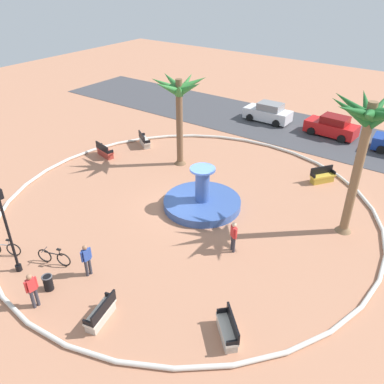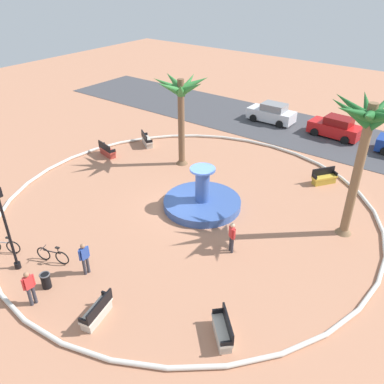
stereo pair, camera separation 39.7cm
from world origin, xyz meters
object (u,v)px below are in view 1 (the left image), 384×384
bicycle_red_frame (4,248)px  bench_southwest (228,331)px  fountain (202,201)px  parked_car_leftmost (268,113)px  bench_north (322,177)px  bicycle_by_lamppost (54,257)px  person_cyclist_helmet (32,289)px  person_pedestrian_stroll (234,235)px  person_cyclist_photo (87,259)px  palm_tree_by_curb (367,129)px  trash_bin (48,282)px  parked_car_second (332,127)px  bench_southeast (101,314)px  lamppost (6,224)px  palm_tree_near_fountain (179,98)px  bench_east (144,141)px

bicycle_red_frame → bench_southwest: bearing=10.8°
fountain → parked_car_leftmost: fountain is taller
bench_north → parked_car_leftmost: bearing=134.5°
bicycle_by_lamppost → parked_car_leftmost: size_ratio=0.41×
bench_southwest → bicycle_by_lamppost: 8.74m
person_cyclist_helmet → person_pedestrian_stroll: size_ratio=1.02×
bench_southwest → person_pedestrian_stroll: (-2.46, 4.52, 0.58)m
person_cyclist_photo → person_pedestrian_stroll: bearing=50.1°
palm_tree_by_curb → person_cyclist_helmet: 15.86m
person_pedestrian_stroll → trash_bin: bearing=-126.4°
parked_car_second → bicycle_red_frame: bearing=-107.6°
bicycle_by_lamppost → bench_north: bearing=64.1°
trash_bin → bench_southeast: bearing=2.5°
bench_north → trash_bin: (-6.09, -16.13, 0.04)m
bench_north → bicycle_by_lamppost: (-7.24, -14.93, 0.04)m
bench_southeast → bicycle_red_frame: (-6.73, 0.07, 0.04)m
bench_north → parked_car_leftmost: size_ratio=0.40×
lamppost → person_cyclist_photo: bearing=30.9°
bench_southeast → bench_north: bearing=79.4°
person_cyclist_helmet → person_cyclist_photo: bearing=83.3°
palm_tree_by_curb → parked_car_leftmost: 16.95m
parked_car_leftmost → trash_bin: bearing=-86.1°
fountain → trash_bin: size_ratio=6.03×
bench_southeast → bicycle_by_lamppost: size_ratio=1.02×
bicycle_red_frame → person_cyclist_helmet: bearing=-15.6°
fountain → lamppost: (-3.70, -9.33, 2.24)m
person_cyclist_photo → fountain: bearing=83.4°
fountain → bench_southeast: fountain is taller
bench_southeast → person_cyclist_photo: bearing=148.2°
person_cyclist_helmet → bicycle_by_lamppost: bearing=126.1°
bench_southeast → person_pedestrian_stroll: (1.95, 6.72, 0.58)m
person_pedestrian_stroll → parked_car_second: parked_car_second is taller
lamppost → parked_car_leftmost: 24.12m
bench_southwest → palm_tree_by_curb: bearing=81.7°
bench_southwest → parked_car_leftmost: 23.53m
palm_tree_near_fountain → bench_southwest: size_ratio=4.09×
bench_east → person_cyclist_photo: (7.54, -12.17, 0.57)m
bench_east → trash_bin: bearing=-63.6°
lamppost → person_cyclist_photo: size_ratio=2.68×
palm_tree_by_curb → palm_tree_near_fountain: bearing=173.7°
trash_bin → bench_east: bearing=116.4°
palm_tree_near_fountain → palm_tree_by_curb: size_ratio=0.85×
person_cyclist_photo → parked_car_leftmost: bearing=96.0°
bench_north → lamppost: (-8.21, -16.18, 2.23)m
person_cyclist_helmet → person_pedestrian_stroll: (4.66, 7.76, -0.02)m
bench_east → person_pedestrian_stroll: bearing=-30.3°
parked_car_leftmost → palm_tree_near_fountain: bearing=-95.9°
fountain → palm_tree_by_curb: palm_tree_by_curb is taller
parked_car_second → palm_tree_by_curb: bearing=-68.2°
bench_north → bench_southwest: (1.43, -13.80, 0.00)m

